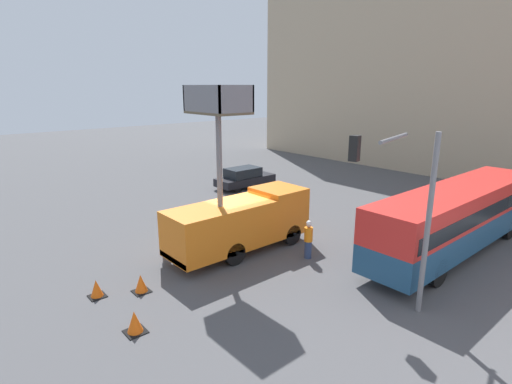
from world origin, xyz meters
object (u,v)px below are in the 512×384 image
object	(u,v)px
traffic_cone_far_side	(141,284)
parked_car_curbside	(244,177)
utility_truck	(240,218)
road_worker_directing	(308,240)
city_bus	(457,214)
road_worker_near_truck	(165,236)
traffic_cone_mid_road	(97,289)
traffic_cone_near_truck	(135,322)
traffic_light_pole	(401,191)

from	to	relation	value
traffic_cone_far_side	parked_car_curbside	world-z (taller)	parked_car_curbside
utility_truck	road_worker_directing	world-z (taller)	utility_truck
city_bus	road_worker_near_truck	distance (m)	13.31
traffic_cone_mid_road	traffic_cone_far_side	xyz separation A→B (m)	(0.72, 1.39, 0.02)
traffic_cone_mid_road	traffic_cone_near_truck	bearing A→B (deg)	2.37
road_worker_directing	traffic_cone_near_truck	world-z (taller)	road_worker_directing
traffic_cone_mid_road	traffic_light_pole	bearing A→B (deg)	47.30
road_worker_near_truck	parked_car_curbside	bearing A→B (deg)	-79.32
road_worker_directing	traffic_cone_far_side	size ratio (longest dim) A/B	2.55
traffic_light_pole	road_worker_directing	xyz separation A→B (m)	(-4.51, 0.58, -3.22)
traffic_light_pole	road_worker_near_truck	world-z (taller)	traffic_light_pole
city_bus	traffic_cone_mid_road	world-z (taller)	city_bus
road_worker_directing	traffic_cone_near_truck	xyz separation A→B (m)	(0.27, -8.30, -0.54)
traffic_light_pole	traffic_cone_mid_road	distance (m)	11.32
traffic_cone_near_truck	traffic_cone_mid_road	size ratio (longest dim) A/B	1.10
utility_truck	parked_car_curbside	bearing A→B (deg)	140.10
city_bus	road_worker_directing	size ratio (longest dim) A/B	6.95
traffic_light_pole	road_worker_directing	bearing A→B (deg)	172.65
traffic_cone_near_truck	traffic_cone_far_side	world-z (taller)	traffic_cone_near_truck
utility_truck	city_bus	world-z (taller)	utility_truck
utility_truck	road_worker_directing	distance (m)	3.23
traffic_cone_mid_road	parked_car_curbside	distance (m)	17.10
traffic_cone_near_truck	parked_car_curbside	size ratio (longest dim) A/B	0.16
traffic_cone_near_truck	traffic_light_pole	bearing A→B (deg)	61.21
utility_truck	road_worker_near_truck	distance (m)	3.49
city_bus	road_worker_near_truck	xyz separation A→B (m)	(-8.27, -10.40, -0.87)
traffic_cone_near_truck	parked_car_curbside	world-z (taller)	parked_car_curbside
traffic_light_pole	traffic_cone_mid_road	bearing A→B (deg)	-132.70
traffic_cone_near_truck	parked_car_curbside	distance (m)	18.78
road_worker_near_truck	road_worker_directing	xyz separation A→B (m)	(4.33, 4.74, -0.10)
road_worker_near_truck	utility_truck	bearing A→B (deg)	-145.33
utility_truck	traffic_cone_mid_road	world-z (taller)	utility_truck
city_bus	traffic_cone_near_truck	size ratio (longest dim) A/B	16.89
road_worker_directing	traffic_cone_mid_road	distance (m)	8.87
city_bus	road_worker_near_truck	bearing A→B (deg)	141.25
utility_truck	road_worker_near_truck	xyz separation A→B (m)	(-1.76, -2.94, -0.66)
utility_truck	traffic_cone_mid_road	bearing A→B (deg)	-91.32
utility_truck	parked_car_curbside	xyz separation A→B (m)	(-9.33, 7.80, -0.86)
road_worker_directing	traffic_cone_near_truck	distance (m)	8.32
utility_truck	traffic_cone_near_truck	bearing A→B (deg)	-66.39
traffic_light_pole	road_worker_directing	distance (m)	5.57
traffic_cone_mid_road	road_worker_directing	bearing A→B (deg)	72.06
utility_truck	parked_car_curbside	world-z (taller)	utility_truck
traffic_cone_far_side	city_bus	bearing A→B (deg)	64.91
traffic_light_pole	road_worker_directing	size ratio (longest dim) A/B	3.47
city_bus	traffic_cone_far_side	size ratio (longest dim) A/B	17.71
road_worker_near_truck	traffic_cone_near_truck	size ratio (longest dim) A/B	2.65
road_worker_near_truck	traffic_cone_mid_road	bearing A→B (deg)	89.05
traffic_cone_far_side	traffic_cone_near_truck	bearing A→B (deg)	-29.17
traffic_light_pole	traffic_cone_mid_road	world-z (taller)	traffic_light_pole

